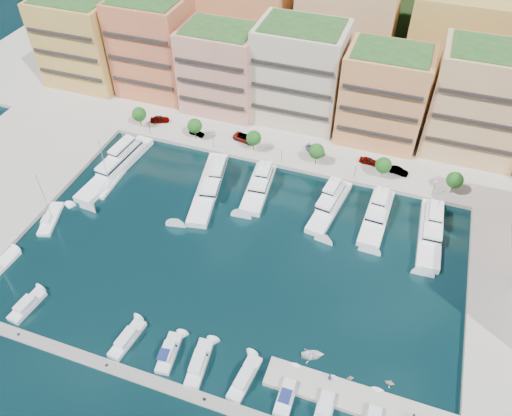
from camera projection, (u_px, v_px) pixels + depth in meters
The scene contains 51 objects.
ground at pixel (236, 256), 102.10m from camera, with size 400.00×400.00×0.00m, color black.
north_quay at pixel (313, 102), 144.11m from camera, with size 220.00×64.00×2.00m, color #9E998E.
hillside at pixel (347, 32), 176.64m from camera, with size 240.00×40.00×58.00m, color #223917.
south_pontoon at pixel (155, 383), 82.48m from camera, with size 72.00×2.20×0.35m, color gray.
finger_pier at pixel (362, 402), 80.08m from camera, with size 32.00×5.00×2.00m, color #9E998E.
apartment_0 at pixel (82, 41), 142.36m from camera, with size 22.00×16.50×24.80m.
apartment_1 at pixel (153, 47), 137.80m from camera, with size 20.00×16.50×26.80m.
apartment_2 at pixel (221, 69), 132.86m from camera, with size 20.00×15.50×22.80m.
apartment_3 at pixel (300, 74), 128.19m from camera, with size 22.00×16.50×25.80m.
apartment_4 at pixel (383, 96), 122.32m from camera, with size 20.00×15.50×23.80m.
apartment_5 at pixel (480, 103), 117.41m from camera, with size 22.00×16.50×26.80m.
backblock_0 at pixel (154, 5), 154.15m from camera, with size 26.00×18.00×30.00m, color beige.
backblock_1 at pixel (245, 19), 147.04m from camera, with size 26.00×18.00×30.00m, color #DF8D53.
backblock_2 at pixel (345, 34), 139.92m from camera, with size 26.00×18.00×30.00m, color tan.
backblock_3 at pixel (456, 50), 132.81m from camera, with size 26.00×18.00×30.00m, color gold.
tree_0 at pixel (139, 114), 130.98m from camera, with size 3.80×3.80×5.65m.
tree_1 at pixel (195, 126), 127.19m from camera, with size 3.80×3.80×5.65m.
tree_2 at pixel (254, 138), 123.40m from camera, with size 3.80×3.80×5.65m.
tree_3 at pixel (317, 151), 119.60m from camera, with size 3.80×3.80×5.65m.
tree_4 at pixel (383, 165), 115.81m from camera, with size 3.80×3.80×5.65m.
tree_5 at pixel (455, 180), 112.02m from camera, with size 3.80×3.80×5.65m.
lamppost_0 at pixel (149, 125), 129.11m from camera, with size 0.30×0.30×4.20m.
lamppost_1 at pixel (213, 138), 124.85m from camera, with size 0.30×0.30×4.20m.
lamppost_2 at pixel (282, 153), 120.58m from camera, with size 0.30×0.30×4.20m.
lamppost_3 at pixel (355, 169), 116.31m from camera, with size 0.30×0.30×4.20m.
lamppost_4 at pixel (435, 186), 112.04m from camera, with size 0.30×0.30×4.20m.
yacht_0 at pixel (118, 164), 121.63m from camera, with size 6.85×26.54×7.30m.
yacht_2 at pixel (210, 184), 116.43m from camera, with size 9.02×25.01×7.30m.
yacht_3 at pixel (259, 185), 116.14m from camera, with size 6.29×17.47×7.30m.
yacht_4 at pixel (330, 204), 111.73m from camera, with size 6.83×18.88×7.30m.
yacht_5 at pixel (377, 214), 109.31m from camera, with size 5.46×18.23×7.30m.
yacht_6 at pixel (431, 230), 105.86m from camera, with size 5.35×20.51×7.30m.
cruiser_0 at pixel (27, 306), 92.72m from camera, with size 3.41×7.82×2.55m.
cruiser_3 at pixel (127, 339), 87.69m from camera, with size 3.41×8.53×2.55m.
cruiser_4 at pixel (169, 353), 85.74m from camera, with size 3.44×7.98×2.66m.
cruiser_5 at pixel (199, 363), 84.41m from camera, with size 3.56×9.12×2.55m.
cruiser_6 at pixel (245, 378), 82.46m from camera, with size 3.49×8.84×2.55m.
cruiser_7 at pixel (287, 393), 80.68m from camera, with size 2.62×8.32×2.66m.
cruiser_8 at pixel (326, 405), 79.21m from camera, with size 2.79×8.26×2.55m.
sailboat_1 at pixel (51, 219), 109.34m from camera, with size 5.71×10.40×13.20m.
sailboat_2 at pixel (109, 185), 117.51m from camera, with size 2.96×9.63×13.20m.
tender_3 at pixel (390, 383), 82.02m from camera, with size 1.47×1.70×0.90m, color beige.
tender_1 at pixel (350, 378), 82.69m from camera, with size 1.16×1.34×0.71m, color beige.
tender_0 at pixel (313, 355), 85.66m from camera, with size 2.81×3.94×0.82m, color white.
car_0 at pixel (160, 119), 134.45m from camera, with size 2.02×5.03×1.71m, color gray.
car_1 at pixel (197, 133), 130.20m from camera, with size 1.43×4.11×1.35m, color gray.
car_2 at pixel (245, 138), 128.33m from camera, with size 2.85×6.17×1.72m, color gray.
car_3 at pixel (316, 150), 124.72m from camera, with size 2.14×5.26×1.53m, color gray.
car_4 at pixel (369, 161), 121.70m from camera, with size 1.84×4.58×1.56m, color gray.
car_5 at pixel (398, 171), 118.98m from camera, with size 1.64×4.70×1.55m, color gray.
person_0 at pixel (330, 377), 81.11m from camera, with size 0.72×0.47×1.97m, color #282A51.
Camera 1 is at (25.77, -61.32, 78.20)m, focal length 35.00 mm.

